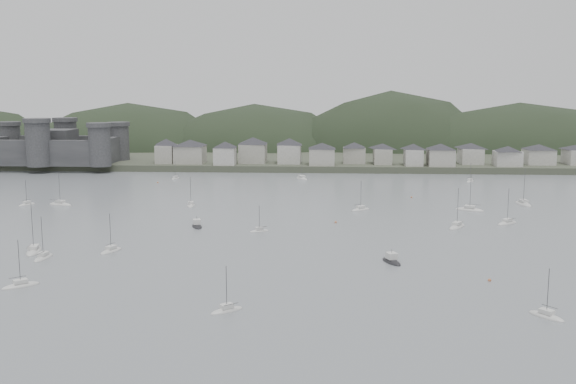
{
  "coord_description": "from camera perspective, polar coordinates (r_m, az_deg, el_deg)",
  "views": [
    {
      "loc": [
        11.85,
        -126.34,
        37.51
      ],
      "look_at": [
        0.0,
        75.0,
        6.0
      ],
      "focal_mm": 40.58,
      "sensor_mm": 36.0,
      "label": 1
    }
  ],
  "objects": [
    {
      "name": "sailboat_lead",
      "position": [
        280.54,
        15.66,
        0.9
      ],
      "size": [
        5.08,
        6.31,
        8.57
      ],
      "rotation": [
        0.0,
        0.0,
        2.56
      ],
      "color": "beige",
      "rests_on": "ground"
    },
    {
      "name": "moored_fleet",
      "position": [
        192.98,
        -1.83,
        -2.28
      ],
      "size": [
        250.29,
        177.52,
        13.37
      ],
      "color": "beige",
      "rests_on": "ground"
    },
    {
      "name": "castle",
      "position": [
        334.39,
        -19.91,
        3.8
      ],
      "size": [
        66.0,
        43.0,
        20.0
      ],
      "color": "#323235",
      "rests_on": "far_shore_land"
    },
    {
      "name": "motor_launch_near",
      "position": [
        146.07,
        9.06,
        -5.99
      ],
      "size": [
        5.09,
        7.66,
        3.74
      ],
      "rotation": [
        0.0,
        0.0,
        0.38
      ],
      "color": "black",
      "rests_on": "ground"
    },
    {
      "name": "ground",
      "position": [
        132.33,
        -1.93,
        -7.59
      ],
      "size": [
        900.0,
        900.0,
        0.0
      ],
      "primitive_type": "plane",
      "color": "slate",
      "rests_on": "ground"
    },
    {
      "name": "waterfront_town",
      "position": [
        313.43,
        10.47,
        3.45
      ],
      "size": [
        451.48,
        28.46,
        12.92
      ],
      "color": "gray",
      "rests_on": "far_shore_land"
    },
    {
      "name": "motor_launch_far",
      "position": [
        182.81,
        -7.98,
        -2.95
      ],
      "size": [
        4.83,
        7.45,
        3.69
      ],
      "rotation": [
        0.0,
        0.0,
        3.5
      ],
      "color": "black",
      "rests_on": "ground"
    },
    {
      "name": "far_shore_land",
      "position": [
        423.05,
        1.76,
        3.99
      ],
      "size": [
        900.0,
        250.0,
        3.0
      ],
      "primitive_type": "cube",
      "color": "#383D2D",
      "rests_on": "ground"
    },
    {
      "name": "mooring_buoys",
      "position": [
        190.78,
        1.93,
        -2.42
      ],
      "size": [
        174.9,
        134.17,
        0.7
      ],
      "color": "#B9673D",
      "rests_on": "ground"
    },
    {
      "name": "forested_ridge",
      "position": [
        398.8,
        2.34,
        1.84
      ],
      "size": [
        851.55,
        103.94,
        102.57
      ],
      "color": "black",
      "rests_on": "ground"
    }
  ]
}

